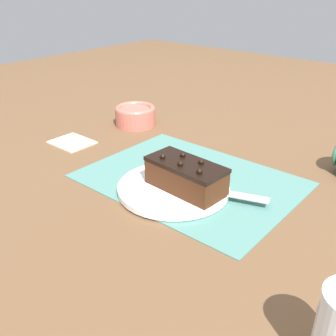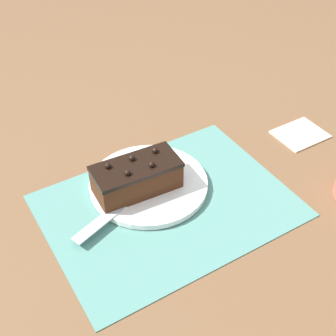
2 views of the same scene
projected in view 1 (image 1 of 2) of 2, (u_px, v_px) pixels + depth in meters
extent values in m
plane|color=brown|center=(190.00, 180.00, 0.88)|extent=(3.00, 3.00, 0.00)
cube|color=slate|center=(190.00, 179.00, 0.88)|extent=(0.46, 0.34, 0.00)
cylinder|color=white|center=(173.00, 188.00, 0.83)|extent=(0.24, 0.24, 0.01)
cube|color=#472614|center=(186.00, 178.00, 0.80)|extent=(0.17, 0.09, 0.05)
cube|color=black|center=(186.00, 164.00, 0.79)|extent=(0.17, 0.09, 0.01)
sphere|color=black|center=(200.00, 171.00, 0.74)|extent=(0.01, 0.01, 0.01)
sphere|color=black|center=(201.00, 162.00, 0.78)|extent=(0.01, 0.01, 0.01)
sphere|color=black|center=(180.00, 164.00, 0.77)|extent=(0.01, 0.01, 0.01)
sphere|color=black|center=(183.00, 155.00, 0.81)|extent=(0.01, 0.01, 0.01)
sphere|color=black|center=(163.00, 156.00, 0.80)|extent=(0.01, 0.01, 0.01)
cube|color=slate|center=(166.00, 180.00, 0.83)|extent=(0.08, 0.05, 0.01)
cube|color=#B7BABF|center=(225.00, 193.00, 0.79)|extent=(0.17, 0.08, 0.00)
cylinder|color=#C66656|center=(135.00, 117.00, 1.19)|extent=(0.12, 0.12, 0.05)
torus|color=#C66656|center=(135.00, 109.00, 1.18)|extent=(0.12, 0.12, 0.02)
cube|color=beige|center=(72.00, 142.00, 1.07)|extent=(0.11, 0.09, 0.01)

